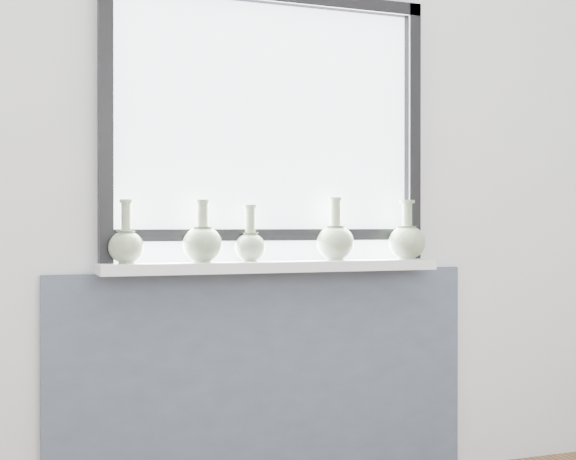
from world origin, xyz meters
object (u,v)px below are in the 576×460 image
object	(u,v)px
vase_b	(202,242)
vase_e	(407,240)
vase_a	(126,244)
vase_c	(250,243)
vase_d	(335,240)
windowsill	(274,266)

from	to	relation	value
vase_b	vase_e	distance (m)	0.84
vase_a	vase_c	world-z (taller)	vase_a
vase_b	vase_e	world-z (taller)	vase_e
vase_a	vase_d	xyz separation A→B (m)	(0.82, 0.01, 0.01)
vase_d	vase_b	bearing A→B (deg)	-179.11
vase_c	vase_d	size ratio (longest dim) A/B	0.87
vase_b	vase_e	xyz separation A→B (m)	(0.84, -0.02, 0.00)
vase_a	vase_c	distance (m)	0.47
windowsill	vase_d	world-z (taller)	vase_d
windowsill	vase_c	size ratio (longest dim) A/B	6.15
windowsill	vase_a	xyz separation A→B (m)	(-0.56, -0.01, 0.09)
windowsill	vase_c	world-z (taller)	vase_c
vase_d	vase_e	bearing A→B (deg)	-5.44
vase_a	windowsill	bearing A→B (deg)	0.62
windowsill	vase_d	distance (m)	0.28
vase_b	vase_d	distance (m)	0.54
windowsill	vase_a	bearing A→B (deg)	-179.38
vase_a	vase_d	world-z (taller)	vase_d
vase_b	vase_e	bearing A→B (deg)	-1.39
vase_b	vase_c	bearing A→B (deg)	5.35
vase_c	vase_d	world-z (taller)	vase_d
vase_c	vase_d	xyz separation A→B (m)	(0.35, -0.01, 0.01)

